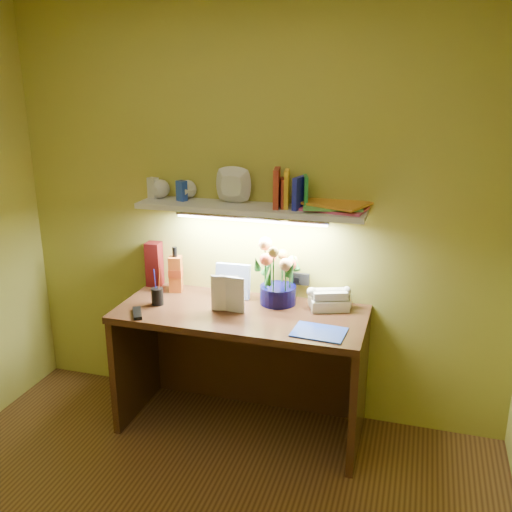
{
  "coord_description": "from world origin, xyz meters",
  "views": [
    {
      "loc": [
        0.92,
        -1.61,
        2.0
      ],
      "look_at": [
        0.05,
        1.35,
        1.03
      ],
      "focal_mm": 40.0,
      "sensor_mm": 36.0,
      "label": 1
    }
  ],
  "objects": [
    {
      "name": "wall_shelf",
      "position": [
        0.02,
        1.39,
        1.33
      ],
      "size": [
        1.32,
        0.35,
        0.25
      ],
      "color": "silver",
      "rests_on": "ground"
    },
    {
      "name": "whisky_box",
      "position": [
        -0.65,
        1.45,
        0.89
      ],
      "size": [
        0.1,
        0.1,
        0.28
      ],
      "primitive_type": "cube",
      "rotation": [
        0.0,
        0.0,
        0.07
      ],
      "color": "#520E0E",
      "rests_on": "desk"
    },
    {
      "name": "desk",
      "position": [
        0.0,
        1.2,
        0.38
      ],
      "size": [
        1.4,
        0.6,
        0.75
      ],
      "primitive_type": "cube",
      "color": "#34200E",
      "rests_on": "ground"
    },
    {
      "name": "telephone",
      "position": [
        0.46,
        1.38,
        0.81
      ],
      "size": [
        0.25,
        0.22,
        0.13
      ],
      "primitive_type": null,
      "rotation": [
        0.0,
        0.0,
        0.36
      ],
      "color": "white",
      "rests_on": "desk"
    },
    {
      "name": "blue_folder",
      "position": [
        0.47,
        1.04,
        0.75
      ],
      "size": [
        0.28,
        0.21,
        0.01
      ],
      "primitive_type": "cube",
      "rotation": [
        0.0,
        0.0,
        -0.07
      ],
      "color": "blue",
      "rests_on": "desk"
    },
    {
      "name": "art_card",
      "position": [
        -0.11,
        1.39,
        0.85
      ],
      "size": [
        0.21,
        0.05,
        0.21
      ],
      "primitive_type": null,
      "rotation": [
        0.0,
        0.0,
        0.03
      ],
      "color": "white",
      "rests_on": "desk"
    },
    {
      "name": "desk_book_b",
      "position": [
        -0.12,
        1.19,
        0.85
      ],
      "size": [
        0.15,
        0.04,
        0.21
      ],
      "primitive_type": "imported",
      "rotation": [
        0.0,
        0.0,
        -0.15
      ],
      "color": "silver",
      "rests_on": "desk"
    },
    {
      "name": "pen_cup",
      "position": [
        -0.49,
        1.16,
        0.83
      ],
      "size": [
        0.08,
        0.08,
        0.17
      ],
      "primitive_type": "cylinder",
      "rotation": [
        0.0,
        0.0,
        0.22
      ],
      "color": "black",
      "rests_on": "desk"
    },
    {
      "name": "whisky_bottle",
      "position": [
        -0.47,
        1.39,
        0.89
      ],
      "size": [
        0.09,
        0.09,
        0.28
      ],
      "primitive_type": null,
      "rotation": [
        0.0,
        0.0,
        0.24
      ],
      "color": "#C3541A",
      "rests_on": "desk"
    },
    {
      "name": "flower_bouquet",
      "position": [
        0.17,
        1.37,
        0.93
      ],
      "size": [
        0.3,
        0.3,
        0.37
      ],
      "primitive_type": null,
      "rotation": [
        0.0,
        0.0,
        -0.34
      ],
      "color": "#060638",
      "rests_on": "desk"
    },
    {
      "name": "desk_book_a",
      "position": [
        -0.16,
        1.16,
        0.85
      ],
      "size": [
        0.16,
        0.05,
        0.21
      ],
      "primitive_type": "imported",
      "rotation": [
        0.0,
        0.0,
        0.18
      ],
      "color": "silver",
      "rests_on": "desk"
    },
    {
      "name": "tv_remote",
      "position": [
        -0.53,
        0.99,
        0.76
      ],
      "size": [
        0.12,
        0.16,
        0.02
      ],
      "primitive_type": "cube",
      "rotation": [
        0.0,
        0.0,
        0.54
      ],
      "color": "black",
      "rests_on": "desk"
    },
    {
      "name": "desk_clock",
      "position": [
        0.55,
        1.42,
        0.79
      ],
      "size": [
        0.08,
        0.05,
        0.08
      ],
      "primitive_type": "cube",
      "rotation": [
        0.0,
        0.0,
        -0.09
      ],
      "color": "#B2B0B6",
      "rests_on": "desk"
    }
  ]
}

